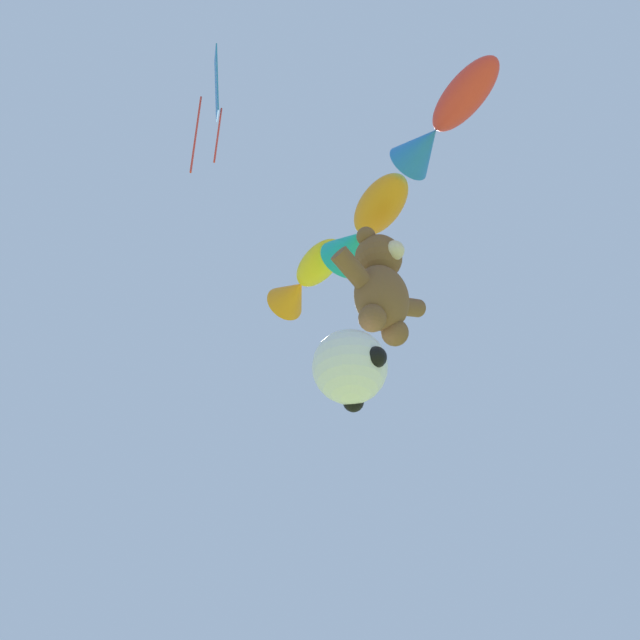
# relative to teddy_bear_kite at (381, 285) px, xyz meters

# --- Properties ---
(teddy_bear_kite) EXTENTS (2.10, 0.93, 2.13)m
(teddy_bear_kite) POSITION_rel_teddy_bear_kite_xyz_m (0.00, 0.00, 0.00)
(teddy_bear_kite) COLOR brown
(soccer_ball_kite) EXTENTS (1.18, 1.18, 1.09)m
(soccer_ball_kite) POSITION_rel_teddy_bear_kite_xyz_m (-0.64, 0.16, -1.83)
(soccer_ball_kite) COLOR white
(fish_kite_goldfin) EXTENTS (1.30, 2.38, 0.87)m
(fish_kite_goldfin) POSITION_rel_teddy_bear_kite_xyz_m (0.63, 2.51, 2.11)
(fish_kite_goldfin) COLOR yellow
(fish_kite_tangerine) EXTENTS (1.57, 2.43, 0.95)m
(fish_kite_tangerine) POSITION_rel_teddy_bear_kite_xyz_m (0.19, 0.40, 1.80)
(fish_kite_tangerine) COLOR orange
(fish_kite_crimson) EXTENTS (1.25, 2.34, 0.77)m
(fish_kite_crimson) POSITION_rel_teddy_bear_kite_xyz_m (-0.43, -1.88, 2.07)
(fish_kite_crimson) COLOR red
(diamond_kite) EXTENTS (0.90, 1.19, 3.28)m
(diamond_kite) POSITION_rel_teddy_bear_kite_xyz_m (-3.19, 0.71, 2.88)
(diamond_kite) COLOR blue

